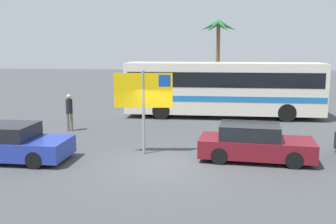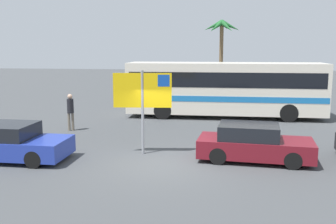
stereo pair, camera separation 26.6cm
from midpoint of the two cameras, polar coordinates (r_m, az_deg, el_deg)
name	(u,v)px [view 2 (the right image)]	position (r m, az deg, el deg)	size (l,w,h in m)	color
ground	(164,165)	(13.58, -0.07, -7.80)	(120.00, 120.00, 0.00)	#424447
bus_front_coach	(225,87)	(22.89, 8.68, 3.70)	(11.26, 2.67, 3.17)	silver
ferry_sign	(144,94)	(14.55, -3.08, 2.71)	(2.19, 0.29, 3.20)	gray
car_maroon	(253,143)	(14.29, 12.98, -4.53)	(4.18, 2.08, 1.32)	maroon
car_blue	(9,142)	(15.15, -21.96, -4.18)	(4.23, 1.92, 1.32)	#23389E
pedestrian_by_bus	(70,109)	(19.45, -13.80, 0.44)	(0.32, 0.32, 1.81)	#706656
palm_tree_seaside	(221,35)	(33.10, 8.08, 11.19)	(3.11, 2.91, 6.34)	brown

